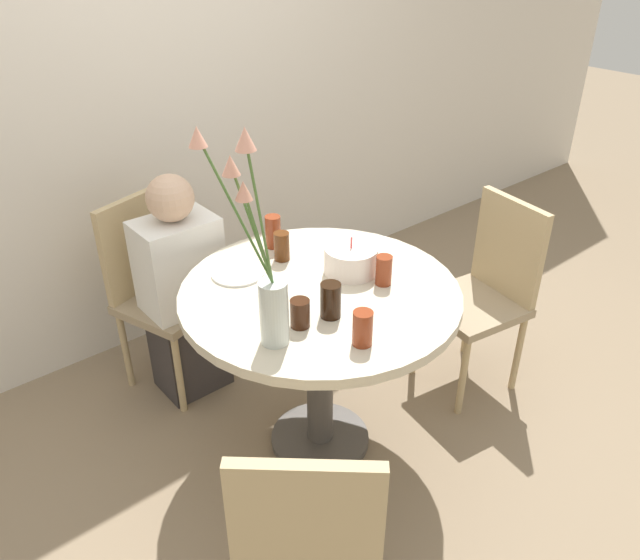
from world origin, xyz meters
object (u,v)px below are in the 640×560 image
(side_plate, at_px, (238,273))
(person_guest, at_px, (183,295))
(chair_far_back, at_px, (157,283))
(flower_vase, at_px, (264,278))
(drink_glass_3, at_px, (273,232))
(chair_right_flank, at_px, (309,540))
(drink_glass_4, at_px, (331,300))
(drink_glass_1, at_px, (384,270))
(birthday_cake, at_px, (351,260))
(drink_glass_5, at_px, (363,328))
(drink_glass_2, at_px, (300,313))
(chair_near_front, at_px, (487,285))
(drink_glass_0, at_px, (282,246))

(side_plate, height_order, person_guest, person_guest)
(chair_far_back, bearing_deg, side_plate, -97.77)
(flower_vase, bearing_deg, drink_glass_3, 52.14)
(chair_right_flank, height_order, drink_glass_4, chair_right_flank)
(chair_right_flank, xyz_separation_m, drink_glass_1, (0.80, 0.54, 0.31))
(chair_right_flank, bearing_deg, birthday_cake, -96.43)
(chair_right_flank, relative_size, drink_glass_5, 7.49)
(flower_vase, bearing_deg, drink_glass_1, 3.45)
(flower_vase, distance_m, drink_glass_2, 0.25)
(chair_far_back, height_order, birthday_cake, birthday_cake)
(flower_vase, height_order, drink_glass_2, flower_vase)
(chair_right_flank, xyz_separation_m, person_guest, (0.37, 1.35, -0.01))
(drink_glass_4, xyz_separation_m, person_guest, (-0.14, 0.85, -0.33))
(chair_near_front, xyz_separation_m, side_plate, (-1.05, 0.43, 0.26))
(drink_glass_0, bearing_deg, drink_glass_1, -66.02)
(flower_vase, bearing_deg, drink_glass_5, -38.87)
(drink_glass_1, height_order, drink_glass_4, drink_glass_4)
(chair_far_back, distance_m, drink_glass_2, 1.03)
(chair_near_front, xyz_separation_m, drink_glass_4, (-0.96, -0.02, 0.32))
(chair_near_front, height_order, drink_glass_3, chair_near_front)
(flower_vase, height_order, side_plate, flower_vase)
(person_guest, bearing_deg, chair_near_front, -37.27)
(drink_glass_0, bearing_deg, birthday_cake, -60.46)
(drink_glass_1, bearing_deg, drink_glass_2, -177.61)
(birthday_cake, relative_size, person_guest, 0.19)
(flower_vase, height_order, drink_glass_1, flower_vase)
(chair_far_back, relative_size, flower_vase, 1.22)
(birthday_cake, bearing_deg, drink_glass_3, 105.76)
(chair_right_flank, bearing_deg, side_plate, -71.88)
(drink_glass_0, bearing_deg, chair_right_flank, -123.69)
(side_plate, xyz_separation_m, drink_glass_1, (0.38, -0.41, 0.05))
(drink_glass_2, bearing_deg, chair_right_flank, -126.72)
(drink_glass_0, xyz_separation_m, drink_glass_4, (-0.12, -0.44, 0.00))
(drink_glass_0, bearing_deg, drink_glass_4, -105.14)
(chair_near_front, xyz_separation_m, drink_glass_1, (-0.67, 0.02, 0.31))
(chair_near_front, distance_m, side_plate, 1.16)
(chair_far_back, distance_m, drink_glass_0, 0.72)
(chair_far_back, height_order, drink_glass_3, chair_far_back)
(birthday_cake, bearing_deg, drink_glass_4, -145.06)
(chair_right_flank, bearing_deg, chair_far_back, -60.11)
(birthday_cake, bearing_deg, flower_vase, -161.25)
(chair_near_front, relative_size, drink_glass_1, 7.88)
(chair_right_flank, relative_size, chair_near_front, 1.00)
(chair_near_front, relative_size, birthday_cake, 4.41)
(person_guest, bearing_deg, drink_glass_1, -62.05)
(drink_glass_0, bearing_deg, drink_glass_5, -103.05)
(drink_glass_2, xyz_separation_m, person_guest, (-0.02, 0.83, -0.32))
(drink_glass_5, bearing_deg, flower_vase, 141.13)
(drink_glass_2, distance_m, drink_glass_4, 0.12)
(chair_far_back, xyz_separation_m, drink_glass_2, (0.07, -0.98, 0.31))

